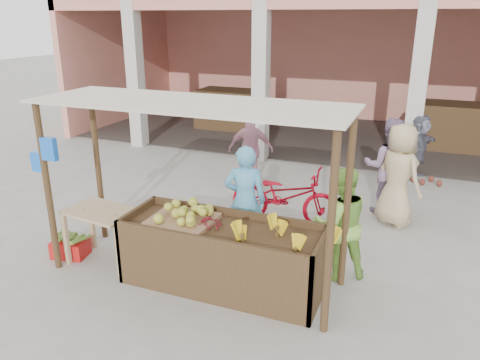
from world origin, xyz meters
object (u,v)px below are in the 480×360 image
at_px(fruit_stall, 222,258).
at_px(vendor_blue, 245,197).
at_px(vendor_green, 341,220).
at_px(motorcycle, 286,195).
at_px(side_table, 103,219).
at_px(red_crate, 70,248).

height_order(fruit_stall, vendor_blue, vendor_blue).
bearing_deg(vendor_green, fruit_stall, 1.49).
bearing_deg(motorcycle, vendor_blue, 167.87).
height_order(fruit_stall, vendor_green, vendor_green).
xyz_separation_m(side_table, red_crate, (-0.58, -0.08, -0.53)).
bearing_deg(fruit_stall, red_crate, -177.07).
relative_size(vendor_blue, motorcycle, 0.89).
distance_m(fruit_stall, vendor_blue, 1.07).
relative_size(side_table, motorcycle, 0.53).
relative_size(side_table, red_crate, 2.19).
relative_size(side_table, vendor_blue, 0.60).
bearing_deg(side_table, vendor_green, 23.21).
bearing_deg(red_crate, fruit_stall, -7.80).
distance_m(vendor_blue, vendor_green, 1.42).
xyz_separation_m(side_table, vendor_blue, (1.77, 0.99, 0.23)).
bearing_deg(motorcycle, red_crate, 130.94).
relative_size(vendor_green, motorcycle, 0.82).
xyz_separation_m(red_crate, vendor_green, (3.77, 0.94, 0.69)).
bearing_deg(vendor_blue, vendor_green, 157.35).
xyz_separation_m(fruit_stall, motorcycle, (0.20, 2.17, 0.12)).
height_order(fruit_stall, motorcycle, motorcycle).
relative_size(side_table, vendor_green, 0.65).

